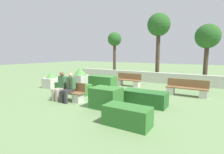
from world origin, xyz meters
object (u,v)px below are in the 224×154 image
person_seated_man (69,86)px  person_seated_woman (61,85)px  bench_left_side (187,90)px  tree_center_right (208,38)px  bench_front (69,94)px  tree_center_left (159,27)px  planter_corner_left (80,77)px  tree_leftmost (115,41)px  bench_right_side (128,81)px  planter_corner_right (51,81)px

person_seated_man → person_seated_woman: (-0.55, 0.00, 0.02)m
bench_left_side → tree_center_right: size_ratio=0.49×
bench_front → tree_center_left: tree_center_left is taller
planter_corner_left → bench_left_side: bearing=8.8°
tree_leftmost → tree_center_left: (3.87, 0.18, 0.99)m
tree_leftmost → tree_center_left: 4.00m
person_seated_man → tree_center_left: bearing=79.6°
bench_left_side → bench_front: bearing=-137.5°
person_seated_woman → planter_corner_left: person_seated_woman is taller
bench_front → tree_center_right: tree_center_right is taller
bench_front → person_seated_man: size_ratio=1.31×
tree_leftmost → tree_center_right: tree_center_right is taller
person_seated_man → tree_center_left: size_ratio=0.25×
bench_right_side → planter_corner_right: bearing=-134.8°
bench_front → planter_corner_left: size_ratio=1.36×
bench_front → person_seated_woman: bearing=-159.2°
planter_corner_right → bench_left_side: bearing=16.0°
planter_corner_left → tree_center_right: bearing=36.4°
person_seated_man → person_seated_woman: 0.56m
bench_front → tree_center_left: 9.09m
bench_front → person_seated_man: (0.20, -0.14, 0.39)m
tree_center_right → bench_front: bearing=-123.0°
bench_left_side → tree_center_left: size_ratio=0.39×
bench_front → tree_center_left: (1.69, 8.03, 3.91)m
bench_left_side → planter_corner_right: bearing=-161.2°
tree_center_right → bench_right_side: bearing=-143.7°
person_seated_woman → bench_right_side: bearing=76.8°
tree_center_left → tree_center_right: size_ratio=1.27×
person_seated_woman → person_seated_man: bearing=-0.4°
tree_leftmost → tree_center_right: size_ratio=0.98×
bench_right_side → tree_center_left: bearing=81.2°
person_seated_woman → planter_corner_right: 3.26m
person_seated_woman → tree_leftmost: bearing=102.8°
bench_front → planter_corner_right: bearing=153.1°
bench_left_side → tree_leftmost: bearing=151.6°
bench_front → bench_left_side: 5.91m
bench_front → planter_corner_right: size_ratio=1.69×
person_seated_man → planter_corner_left: 3.54m
bench_right_side → tree_leftmost: (-2.94, 3.18, 2.91)m
bench_right_side → tree_center_left: tree_center_left is taller
person_seated_man → tree_center_right: 9.71m
bench_front → tree_leftmost: (-2.17, 7.85, 2.91)m
planter_corner_right → tree_leftmost: (0.94, 6.27, 2.78)m
bench_left_side → person_seated_man: 5.87m
tree_center_left → planter_corner_right: bearing=-126.7°
bench_right_side → tree_leftmost: 5.22m
planter_corner_left → person_seated_man: bearing=-56.2°
planter_corner_left → tree_center_right: 8.91m
bench_right_side → tree_leftmost: bearing=139.5°
bench_left_side → person_seated_man: size_ratio=1.56×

